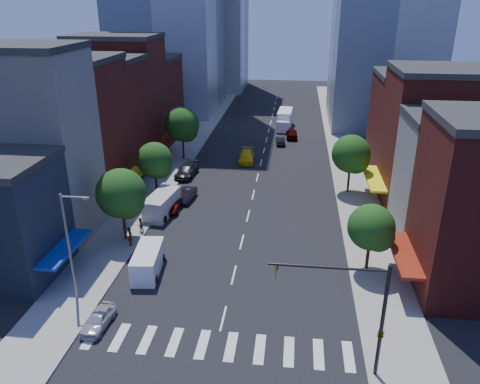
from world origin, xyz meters
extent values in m
plane|color=black|center=(0.00, 0.00, 0.00)|extent=(220.00, 220.00, 0.00)
cube|color=gray|center=(-12.50, 40.00, 0.07)|extent=(5.00, 120.00, 0.15)
cube|color=gray|center=(12.50, 40.00, 0.07)|extent=(5.00, 120.00, 0.15)
cube|color=silver|center=(0.00, -3.00, 0.01)|extent=(19.00, 3.00, 0.01)
cube|color=#B3AEA5|center=(-21.00, 12.00, 9.00)|extent=(12.00, 8.00, 18.00)
cube|color=#5C1C15|center=(-21.00, 20.50, 8.00)|extent=(12.00, 9.00, 16.00)
cube|color=#561715|center=(-21.00, 29.00, 7.50)|extent=(12.00, 8.00, 15.00)
cube|color=#5C1C15|center=(-21.00, 37.50, 8.50)|extent=(12.00, 9.00, 17.00)
cube|color=#561715|center=(-21.00, 47.00, 6.50)|extent=(12.00, 10.00, 13.00)
cube|color=#B3AEA5|center=(21.00, 15.00, 6.00)|extent=(12.00, 8.00, 12.00)
cube|color=#5C1C15|center=(21.00, 24.00, 7.50)|extent=(12.00, 10.00, 15.00)
cube|color=#561715|center=(21.00, 34.00, 6.50)|extent=(12.00, 10.00, 13.00)
cylinder|color=black|center=(10.50, -4.50, 4.15)|extent=(0.24, 0.24, 8.00)
cylinder|color=black|center=(7.00, -4.50, 7.75)|extent=(7.00, 0.16, 0.16)
imported|color=gold|center=(4.00, -4.50, 7.15)|extent=(0.22, 0.18, 1.10)
imported|color=gold|center=(10.50, -4.50, 3.35)|extent=(0.48, 2.24, 0.90)
cylinder|color=slate|center=(-12.00, 1.00, 4.65)|extent=(0.20, 0.20, 9.00)
cylinder|color=slate|center=(-11.00, 1.00, 8.95)|extent=(2.00, 0.14, 0.14)
cube|color=slate|center=(-10.10, 1.00, 8.90)|extent=(0.50, 0.25, 0.18)
cylinder|color=black|center=(-11.50, 11.00, 2.11)|extent=(0.28, 0.28, 3.92)
sphere|color=#154714|center=(-11.50, 11.00, 5.05)|extent=(4.80, 4.80, 4.80)
sphere|color=#154714|center=(-10.90, 10.70, 4.35)|extent=(3.36, 3.36, 3.36)
cylinder|color=black|center=(-11.50, 22.00, 1.97)|extent=(0.28, 0.28, 3.64)
sphere|color=#154714|center=(-11.50, 22.00, 4.70)|extent=(4.20, 4.20, 4.20)
sphere|color=#154714|center=(-10.90, 21.70, 4.05)|extent=(2.94, 2.94, 2.94)
cylinder|color=black|center=(-11.50, 36.00, 2.25)|extent=(0.28, 0.28, 4.20)
sphere|color=#154714|center=(-11.50, 36.00, 5.40)|extent=(5.00, 5.00, 5.00)
sphere|color=#154714|center=(-10.90, 35.70, 4.65)|extent=(3.50, 3.50, 3.50)
cylinder|color=black|center=(11.50, 8.00, 1.83)|extent=(0.28, 0.28, 3.36)
sphere|color=#154714|center=(11.50, 8.00, 4.35)|extent=(4.00, 4.00, 4.00)
sphere|color=#154714|center=(12.10, 7.70, 3.75)|extent=(2.80, 2.80, 2.80)
cylinder|color=black|center=(11.50, 26.00, 2.11)|extent=(0.28, 0.28, 3.92)
sphere|color=#154714|center=(11.50, 26.00, 5.05)|extent=(4.60, 4.60, 4.60)
sphere|color=#154714|center=(12.10, 25.70, 4.35)|extent=(3.22, 3.22, 3.22)
imported|color=#B1B1B6|center=(-8.91, -2.00, 0.64)|extent=(1.73, 3.82, 1.27)
imported|color=black|center=(-7.69, 21.40, 0.69)|extent=(1.78, 4.27, 1.37)
imported|color=#999999|center=(-9.20, 18.90, 0.82)|extent=(2.92, 5.99, 1.64)
imported|color=black|center=(-9.50, 29.30, 0.79)|extent=(2.57, 5.58, 1.58)
cube|color=white|center=(-7.50, 5.58, 1.09)|extent=(2.58, 5.36, 2.18)
cube|color=black|center=(-7.30, 3.62, 1.40)|extent=(2.01, 1.22, 0.93)
cylinder|color=black|center=(-8.25, 3.73, 0.36)|extent=(0.34, 0.81, 0.79)
cylinder|color=black|center=(-6.40, 3.92, 0.36)|extent=(0.34, 0.81, 0.79)
cylinder|color=black|center=(-8.60, 7.23, 0.36)|extent=(0.34, 0.81, 0.79)
cylinder|color=black|center=(-6.75, 7.42, 0.36)|extent=(0.34, 0.81, 0.79)
cube|color=silver|center=(-9.50, 17.31, 1.20)|extent=(3.04, 5.96, 2.40)
cube|color=black|center=(-9.80, 15.17, 1.54)|extent=(2.25, 1.42, 1.03)
cylinder|color=black|center=(-10.78, 15.53, 0.40)|extent=(0.40, 0.90, 0.87)
cylinder|color=black|center=(-8.75, 15.25, 0.40)|extent=(0.40, 0.90, 0.87)
cylinder|color=black|center=(-10.25, 19.37, 0.40)|extent=(0.40, 0.90, 0.87)
cylinder|color=black|center=(-8.22, 19.09, 0.40)|extent=(0.40, 0.90, 0.87)
imported|color=yellow|center=(-2.17, 36.38, 0.77)|extent=(2.47, 5.42, 1.54)
imported|color=black|center=(2.39, 45.79, 0.64)|extent=(1.71, 4.01, 1.28)
imported|color=#999999|center=(4.21, 49.61, 0.78)|extent=(2.07, 4.69, 1.57)
cube|color=white|center=(2.77, 56.70, 1.61)|extent=(2.73, 6.63, 3.21)
cube|color=white|center=(2.58, 52.89, 1.10)|extent=(2.29, 1.91, 2.01)
cylinder|color=black|center=(1.52, 53.75, 0.45)|extent=(0.35, 0.92, 0.90)
cylinder|color=black|center=(3.73, 53.64, 0.45)|extent=(0.35, 0.92, 0.90)
cylinder|color=black|center=(1.74, 58.26, 0.45)|extent=(0.35, 0.92, 0.90)
cylinder|color=black|center=(3.95, 58.15, 0.45)|extent=(0.35, 0.92, 0.90)
imported|color=#999999|center=(-10.56, 9.82, 1.09)|extent=(0.57, 0.76, 1.87)
imported|color=#999999|center=(-10.50, 12.61, 0.91)|extent=(0.87, 0.93, 1.53)
camera|label=1|loc=(4.71, -28.43, 22.35)|focal=35.00mm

